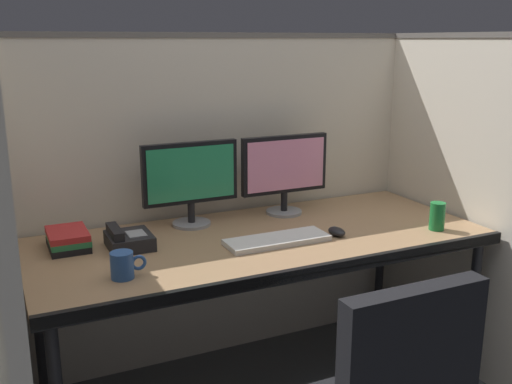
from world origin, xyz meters
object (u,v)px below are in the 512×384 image
(soda_can, at_px, (437,216))
(book_stack, at_px, (68,239))
(keyboard_main, at_px, (277,240))
(coffee_mug, at_px, (123,265))
(computer_mouse, at_px, (337,232))
(monitor_left, at_px, (190,178))
(monitor_right, at_px, (285,169))
(desk_phone, at_px, (128,240))
(desk, at_px, (262,248))

(soda_can, xyz_separation_m, book_stack, (-1.49, 0.43, -0.02))
(keyboard_main, relative_size, coffee_mug, 3.41)
(computer_mouse, distance_m, coffee_mug, 0.92)
(monitor_left, distance_m, keyboard_main, 0.49)
(book_stack, bearing_deg, coffee_mug, -71.59)
(monitor_right, xyz_separation_m, soda_can, (0.49, -0.50, -0.15))
(soda_can, height_order, desk_phone, soda_can)
(keyboard_main, height_order, coffee_mug, coffee_mug)
(monitor_left, relative_size, keyboard_main, 1.00)
(computer_mouse, bearing_deg, coffee_mug, -175.22)
(book_stack, bearing_deg, desk, -14.85)
(desk_phone, bearing_deg, monitor_right, 11.55)
(soda_can, xyz_separation_m, desk_phone, (-1.27, 0.34, -0.03))
(soda_can, distance_m, coffee_mug, 1.36)
(monitor_left, relative_size, monitor_right, 1.00)
(monitor_left, relative_size, book_stack, 2.04)
(monitor_left, bearing_deg, book_stack, -171.83)
(soda_can, bearing_deg, keyboard_main, 168.59)
(keyboard_main, distance_m, computer_mouse, 0.27)
(monitor_left, bearing_deg, computer_mouse, -37.68)
(monitor_left, distance_m, monitor_right, 0.46)
(monitor_right, bearing_deg, book_stack, -176.22)
(monitor_left, bearing_deg, keyboard_main, -56.95)
(monitor_right, xyz_separation_m, book_stack, (-1.00, -0.07, -0.18))
(book_stack, height_order, coffee_mug, coffee_mug)
(coffee_mug, bearing_deg, computer_mouse, 4.78)
(computer_mouse, height_order, soda_can, soda_can)
(desk, bearing_deg, coffee_mug, -162.93)
(monitor_left, bearing_deg, coffee_mug, -131.07)
(monitor_right, distance_m, book_stack, 1.02)
(monitor_right, relative_size, book_stack, 2.04)
(keyboard_main, bearing_deg, book_stack, 159.54)
(soda_can, bearing_deg, computer_mouse, 164.89)
(keyboard_main, height_order, soda_can, soda_can)
(computer_mouse, relative_size, book_stack, 0.46)
(soda_can, bearing_deg, coffee_mug, 178.28)
(desk_phone, bearing_deg, soda_can, -14.98)
(book_stack, bearing_deg, monitor_left, 8.17)
(computer_mouse, xyz_separation_m, soda_can, (0.44, -0.12, 0.04))
(computer_mouse, height_order, coffee_mug, coffee_mug)
(monitor_left, relative_size, desk_phone, 2.26)
(desk, bearing_deg, desk_phone, 168.82)
(monitor_right, bearing_deg, computer_mouse, -82.50)
(monitor_right, bearing_deg, soda_can, -45.79)
(keyboard_main, bearing_deg, desk, 104.84)
(monitor_left, height_order, monitor_right, same)
(desk, xyz_separation_m, monitor_left, (-0.22, 0.28, 0.27))
(keyboard_main, relative_size, soda_can, 3.52)
(desk_phone, relative_size, coffee_mug, 1.51)
(soda_can, relative_size, coffee_mug, 0.97)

